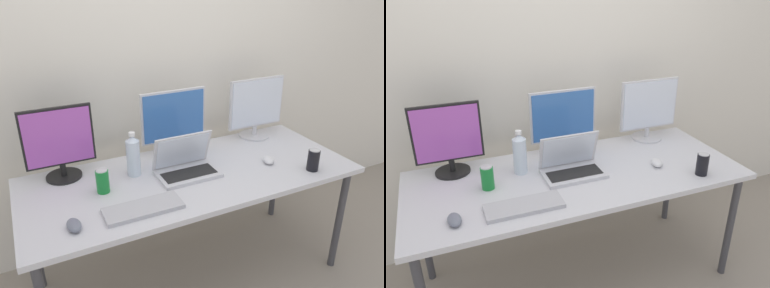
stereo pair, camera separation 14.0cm
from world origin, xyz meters
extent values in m
plane|color=gray|center=(0.00, 0.00, 0.00)|extent=(16.00, 16.00, 0.00)
cube|color=silver|center=(0.00, 0.59, 1.30)|extent=(7.00, 0.08, 2.60)
cylinder|color=#424247|center=(0.87, -0.32, 0.35)|extent=(0.04, 0.04, 0.71)
cylinder|color=#424247|center=(-0.87, 0.32, 0.35)|extent=(0.04, 0.04, 0.71)
cylinder|color=#424247|center=(0.87, 0.32, 0.35)|extent=(0.04, 0.04, 0.71)
cube|color=silver|center=(0.00, 0.00, 0.72)|extent=(1.86, 0.77, 0.03)
cylinder|color=black|center=(-0.65, 0.27, 0.75)|extent=(0.19, 0.19, 0.01)
cylinder|color=black|center=(-0.65, 0.27, 0.79)|extent=(0.03, 0.03, 0.07)
cube|color=black|center=(-0.65, 0.27, 0.98)|extent=(0.37, 0.02, 0.32)
cube|color=#A54CB2|center=(-0.65, 0.26, 0.98)|extent=(0.34, 0.01, 0.30)
cylinder|color=silver|center=(0.02, 0.30, 0.75)|extent=(0.21, 0.21, 0.01)
cylinder|color=silver|center=(0.02, 0.30, 0.79)|extent=(0.03, 0.03, 0.07)
cube|color=silver|center=(0.02, 0.30, 0.98)|extent=(0.41, 0.02, 0.32)
cube|color=#3366B2|center=(0.02, 0.29, 0.98)|extent=(0.39, 0.01, 0.29)
cylinder|color=silver|center=(0.62, 0.29, 0.75)|extent=(0.20, 0.20, 0.01)
cylinder|color=silver|center=(0.62, 0.29, 0.78)|extent=(0.03, 0.03, 0.06)
cube|color=silver|center=(0.62, 0.29, 0.98)|extent=(0.41, 0.02, 0.33)
cube|color=silver|center=(0.62, 0.28, 0.98)|extent=(0.39, 0.01, 0.31)
cube|color=silver|center=(-0.03, -0.01, 0.75)|extent=(0.34, 0.22, 0.02)
cube|color=black|center=(-0.03, -0.03, 0.76)|extent=(0.30, 0.12, 0.00)
cube|color=silver|center=(-0.03, 0.06, 0.86)|extent=(0.34, 0.08, 0.21)
cube|color=silver|center=(-0.03, 0.06, 0.86)|extent=(0.31, 0.06, 0.19)
cube|color=#B2B2B7|center=(-0.37, -0.22, 0.75)|extent=(0.38, 0.15, 0.02)
ellipsoid|color=silver|center=(0.46, -0.08, 0.76)|extent=(0.09, 0.12, 0.04)
ellipsoid|color=slate|center=(-0.69, -0.23, 0.76)|extent=(0.07, 0.11, 0.04)
cylinder|color=silver|center=(-0.30, 0.13, 0.84)|extent=(0.08, 0.08, 0.20)
cone|color=silver|center=(-0.30, 0.13, 0.96)|extent=(0.07, 0.07, 0.03)
cylinder|color=white|center=(-0.30, 0.13, 0.98)|extent=(0.03, 0.03, 0.02)
cylinder|color=black|center=(0.63, -0.27, 0.80)|extent=(0.07, 0.07, 0.12)
cylinder|color=silver|center=(0.63, -0.27, 0.86)|extent=(0.06, 0.06, 0.00)
cylinder|color=#197F33|center=(-0.50, 0.02, 0.80)|extent=(0.07, 0.07, 0.12)
cylinder|color=silver|center=(-0.50, 0.02, 0.86)|extent=(0.06, 0.06, 0.00)
camera|label=1|loc=(-0.82, -1.66, 1.75)|focal=35.00mm
camera|label=2|loc=(-0.69, -1.72, 1.75)|focal=35.00mm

